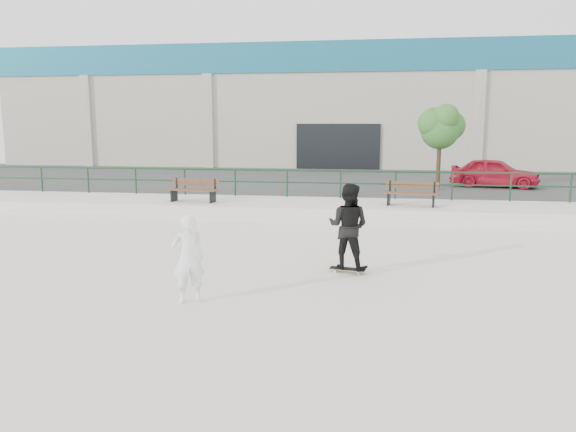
% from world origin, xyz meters
% --- Properties ---
extents(ground, '(120.00, 120.00, 0.00)m').
position_xyz_m(ground, '(0.00, 0.00, 0.00)').
color(ground, white).
rests_on(ground, ground).
extents(ledge, '(30.00, 3.00, 0.50)m').
position_xyz_m(ledge, '(0.00, 9.50, 0.25)').
color(ledge, beige).
rests_on(ledge, ground).
extents(parking_strip, '(60.00, 14.00, 0.50)m').
position_xyz_m(parking_strip, '(0.00, 18.00, 0.25)').
color(parking_strip, '#353535').
rests_on(parking_strip, ground).
extents(railing, '(28.00, 0.06, 1.03)m').
position_xyz_m(railing, '(-0.00, 10.80, 1.24)').
color(railing, '#163E22').
rests_on(railing, ledge).
extents(commercial_building, '(44.20, 16.33, 8.00)m').
position_xyz_m(commercial_building, '(-0.00, 31.99, 4.58)').
color(commercial_building, beige).
rests_on(commercial_building, ground).
extents(bench_left, '(1.79, 0.65, 0.81)m').
position_xyz_m(bench_left, '(-4.06, 9.04, 0.90)').
color(bench_left, '#4C341A').
rests_on(bench_left, ledge).
extents(bench_right, '(1.82, 0.77, 0.81)m').
position_xyz_m(bench_right, '(3.47, 9.21, 0.90)').
color(bench_right, '#4C341A').
rests_on(bench_right, ledge).
extents(tree, '(1.98, 1.76, 3.52)m').
position_xyz_m(tree, '(4.87, 14.16, 3.14)').
color(tree, '#4A3B25').
rests_on(tree, parking_strip).
extents(red_car, '(3.93, 2.29, 1.26)m').
position_xyz_m(red_car, '(7.36, 15.44, 1.13)').
color(red_car, '#B7162D').
rests_on(red_car, parking_strip).
extents(skateboard, '(0.80, 0.33, 0.09)m').
position_xyz_m(skateboard, '(1.72, 2.16, 0.07)').
color(skateboard, black).
rests_on(skateboard, ground).
extents(standing_skater, '(1.07, 0.93, 1.88)m').
position_xyz_m(standing_skater, '(1.72, 2.16, 1.03)').
color(standing_skater, black).
rests_on(standing_skater, skateboard).
extents(seated_skater, '(0.71, 0.62, 1.63)m').
position_xyz_m(seated_skater, '(-1.05, -0.35, 0.82)').
color(seated_skater, white).
rests_on(seated_skater, ground).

